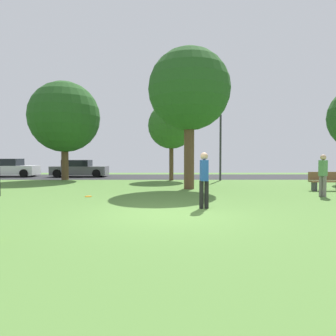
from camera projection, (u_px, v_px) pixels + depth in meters
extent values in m
plane|color=#547F38|center=(169.00, 214.00, 8.66)|extent=(44.00, 44.00, 0.00)
cube|color=#28282B|center=(167.00, 177.00, 24.65)|extent=(44.00, 6.40, 0.01)
cylinder|color=brown|center=(189.00, 154.00, 15.39)|extent=(0.52, 0.52, 3.51)
sphere|color=#23511E|center=(189.00, 89.00, 15.27)|extent=(4.14, 4.14, 4.14)
cylinder|color=brown|center=(171.00, 162.00, 20.95)|extent=(0.29, 0.29, 2.58)
sphere|color=#2D6023|center=(171.00, 125.00, 20.86)|extent=(3.21, 3.21, 3.21)
cylinder|color=brown|center=(65.00, 159.00, 21.41)|extent=(0.49, 0.49, 3.01)
sphere|color=#23511E|center=(64.00, 117.00, 21.30)|extent=(4.93, 4.93, 4.93)
cylinder|color=slate|center=(325.00, 186.00, 12.35)|extent=(0.14, 0.14, 0.85)
cylinder|color=slate|center=(321.00, 186.00, 12.48)|extent=(0.14, 0.14, 0.85)
cube|color=#51894C|center=(323.00, 168.00, 12.39)|extent=(0.39, 0.36, 0.64)
sphere|color=tan|center=(323.00, 157.00, 12.37)|extent=(0.23, 0.23, 0.23)
cylinder|color=black|center=(201.00, 195.00, 9.58)|extent=(0.14, 0.14, 0.88)
cylinder|color=black|center=(206.00, 195.00, 9.60)|extent=(0.14, 0.14, 0.88)
cube|color=#23519E|center=(204.00, 170.00, 9.56)|extent=(0.24, 0.34, 0.66)
sphere|color=tan|center=(204.00, 156.00, 9.54)|extent=(0.24, 0.24, 0.24)
cylinder|color=orange|center=(88.00, 196.00, 12.42)|extent=(0.27, 0.27, 0.03)
cube|color=white|center=(10.00, 170.00, 24.81)|extent=(4.28, 1.72, 0.75)
cube|color=black|center=(8.00, 162.00, 24.78)|extent=(2.05, 1.51, 0.57)
cylinder|color=black|center=(33.00, 172.00, 25.68)|extent=(0.64, 0.22, 0.64)
cylinder|color=black|center=(24.00, 173.00, 23.97)|extent=(0.64, 0.22, 0.64)
cube|color=slate|center=(80.00, 171.00, 24.75)|extent=(4.41, 1.81, 0.71)
cube|color=black|center=(77.00, 163.00, 24.72)|extent=(2.12, 1.59, 0.51)
cylinder|color=black|center=(101.00, 172.00, 25.67)|extent=(0.64, 0.22, 0.64)
cylinder|color=black|center=(96.00, 173.00, 23.86)|extent=(0.64, 0.22, 0.64)
cylinder|color=black|center=(65.00, 172.00, 25.65)|extent=(0.64, 0.22, 0.64)
cylinder|color=black|center=(57.00, 173.00, 23.84)|extent=(0.64, 0.22, 0.64)
cube|color=brown|center=(327.00, 181.00, 14.56)|extent=(1.60, 0.44, 0.06)
cube|color=brown|center=(325.00, 176.00, 14.75)|extent=(1.60, 0.06, 0.40)
cube|color=#333338|center=(314.00, 186.00, 14.57)|extent=(0.10, 0.40, 0.45)
cylinder|color=#2D2D33|center=(220.00, 148.00, 20.79)|extent=(0.14, 0.14, 4.50)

